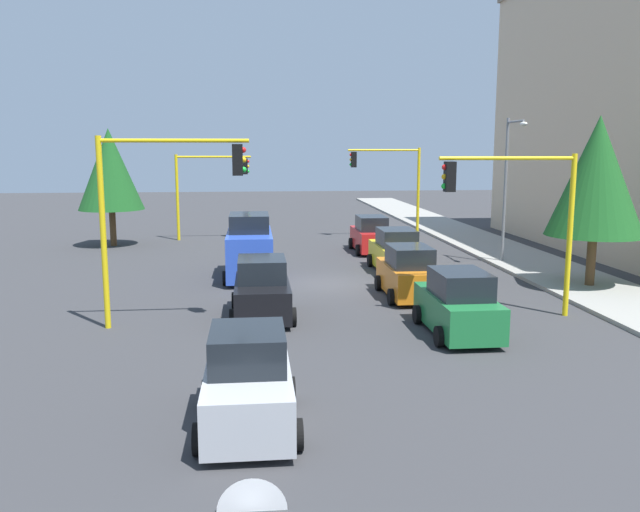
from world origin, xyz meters
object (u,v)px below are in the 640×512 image
(delivery_van_blue, at_px, (250,249))
(car_silver, at_px, (248,383))
(tree_roadside_near, at_px, (597,176))
(car_yellow, at_px, (396,252))
(traffic_signal_far_right, at_px, (208,179))
(traffic_signal_far_left, at_px, (390,174))
(tree_opposite_side, at_px, (110,169))
(traffic_signal_near_right, at_px, (160,194))
(car_green, at_px, (458,305))
(car_black, at_px, (262,291))
(car_red, at_px, (371,236))
(street_lamp_curbside, at_px, (509,175))
(car_orange, at_px, (408,274))
(traffic_signal_near_left, at_px, (518,202))

(delivery_van_blue, distance_m, car_silver, 15.45)
(tree_roadside_near, relative_size, car_yellow, 1.66)
(traffic_signal_far_right, bearing_deg, delivery_van_blue, 11.58)
(traffic_signal_far_left, xyz_separation_m, delivery_van_blue, (12.36, -8.78, -2.70))
(tree_opposite_side, bearing_deg, traffic_signal_near_right, 16.29)
(tree_roadside_near, relative_size, car_green, 1.70)
(traffic_signal_far_right, xyz_separation_m, delivery_van_blue, (12.36, 2.53, -2.44))
(traffic_signal_near_right, xyz_separation_m, tree_roadside_near, (-4.00, 16.24, 0.29))
(car_black, distance_m, car_green, 6.42)
(traffic_signal_near_right, relative_size, car_red, 1.46)
(traffic_signal_far_left, distance_m, tree_roadside_near, 16.72)
(car_yellow, relative_size, car_black, 1.07)
(traffic_signal_far_left, distance_m, car_black, 21.10)
(street_lamp_curbside, xyz_separation_m, tree_opposite_side, (-8.39, -20.20, 0.05))
(traffic_signal_far_right, xyz_separation_m, car_red, (5.80, 9.06, -2.82))
(traffic_signal_near_right, xyz_separation_m, delivery_van_blue, (-7.64, 2.65, -2.91))
(delivery_van_blue, bearing_deg, car_red, 135.14)
(car_yellow, bearing_deg, tree_opposite_side, -123.31)
(car_red, xyz_separation_m, car_orange, (10.94, -0.56, -0.00))
(traffic_signal_near_left, distance_m, car_yellow, 9.20)
(car_yellow, bearing_deg, car_red, -179.00)
(traffic_signal_near_left, xyz_separation_m, traffic_signal_far_right, (-20.00, -11.28, -0.12))
(car_green, bearing_deg, car_silver, -46.14)
(traffic_signal_near_left, relative_size, car_red, 1.32)
(traffic_signal_near_left, distance_m, car_orange, 5.20)
(traffic_signal_near_right, height_order, car_silver, traffic_signal_near_right)
(street_lamp_curbside, distance_m, car_black, 15.13)
(traffic_signal_far_left, distance_m, street_lamp_curbside, 10.97)
(street_lamp_curbside, height_order, car_red, street_lamp_curbside)
(tree_roadside_near, bearing_deg, traffic_signal_far_right, -134.78)
(tree_opposite_side, bearing_deg, traffic_signal_far_right, 110.41)
(traffic_signal_far_right, relative_size, car_black, 1.35)
(traffic_signal_near_right, bearing_deg, car_black, 105.82)
(traffic_signal_far_right, bearing_deg, car_green, 22.02)
(car_yellow, relative_size, car_green, 1.03)
(tree_opposite_side, height_order, car_silver, tree_opposite_side)
(street_lamp_curbside, distance_m, tree_opposite_side, 21.87)
(car_red, bearing_deg, delivery_van_blue, -44.86)
(traffic_signal_far_left, xyz_separation_m, traffic_signal_near_left, (20.00, -0.04, -0.15))
(street_lamp_curbside, bearing_deg, car_black, -53.61)
(traffic_signal_near_right, relative_size, car_black, 1.53)
(traffic_signal_far_left, distance_m, car_red, 6.95)
(tree_opposite_side, bearing_deg, tree_roadside_near, 56.93)
(traffic_signal_far_left, xyz_separation_m, car_orange, (16.74, -2.81, -3.09))
(traffic_signal_far_left, bearing_deg, delivery_van_blue, -35.39)
(traffic_signal_far_left, bearing_deg, street_lamp_curbside, 18.67)
(traffic_signal_near_left, bearing_deg, car_orange, -139.59)
(car_red, distance_m, car_silver, 22.94)
(tree_roadside_near, bearing_deg, traffic_signal_near_right, -76.16)
(tree_opposite_side, distance_m, car_red, 15.33)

